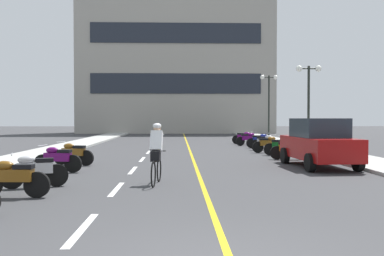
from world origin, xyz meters
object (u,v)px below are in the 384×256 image
at_px(motorcycle_4, 73,153).
at_px(motorcycle_9, 260,140).
at_px(street_lamp_far, 269,92).
at_px(motorcycle_5, 290,149).
at_px(motorcycle_6, 282,146).
at_px(motorcycle_10, 248,139).
at_px(motorcycle_7, 268,144).
at_px(motorcycle_11, 244,137).
at_px(street_lamp_mid, 309,87).
at_px(motorcycle_8, 265,142).
at_px(cyclist_rider, 156,152).
at_px(motorcycle_2, 34,170).
at_px(parked_car_near, 319,143).
at_px(motorcycle_1, 12,177).
at_px(motorcycle_3, 57,158).

bearing_deg(motorcycle_4, motorcycle_9, 45.90).
height_order(street_lamp_far, motorcycle_9, street_lamp_far).
height_order(motorcycle_5, motorcycle_6, same).
height_order(motorcycle_5, motorcycle_10, same).
xyz_separation_m(motorcycle_7, motorcycle_11, (-0.09, 7.62, 0.00)).
bearing_deg(street_lamp_mid, motorcycle_8, -178.95).
xyz_separation_m(street_lamp_mid, motorcycle_10, (-2.76, 4.08, -3.12)).
bearing_deg(motorcycle_11, motorcycle_7, -89.30).
height_order(motorcycle_10, motorcycle_11, same).
distance_m(motorcycle_5, cyclist_rider, 8.82).
bearing_deg(motorcycle_11, motorcycle_8, -87.25).
bearing_deg(street_lamp_far, motorcycle_6, -99.63).
relative_size(motorcycle_2, motorcycle_8, 0.98).
relative_size(parked_car_near, motorcycle_7, 2.53).
distance_m(street_lamp_far, motorcycle_10, 8.66).
height_order(motorcycle_7, motorcycle_11, same).
xyz_separation_m(motorcycle_1, motorcycle_9, (8.84, 16.22, 0.00)).
height_order(street_lamp_mid, motorcycle_7, street_lamp_mid).
bearing_deg(cyclist_rider, motorcycle_9, 68.46).
distance_m(parked_car_near, motorcycle_1, 10.80).
relative_size(motorcycle_10, motorcycle_11, 1.03).
bearing_deg(motorcycle_9, motorcycle_1, -118.58).
bearing_deg(street_lamp_mid, motorcycle_6, -124.40).
xyz_separation_m(motorcycle_3, motorcycle_9, (9.10, 11.56, 0.00)).
height_order(motorcycle_4, motorcycle_11, same).
bearing_deg(motorcycle_9, motorcycle_8, -92.43).
bearing_deg(motorcycle_1, motorcycle_3, 93.29).
height_order(motorcycle_2, motorcycle_3, same).
distance_m(parked_car_near, motorcycle_9, 10.33).
bearing_deg(motorcycle_2, motorcycle_11, 65.82).
bearing_deg(motorcycle_3, motorcycle_10, 57.52).
xyz_separation_m(motorcycle_2, motorcycle_5, (8.69, 7.38, 0.00)).
height_order(motorcycle_3, motorcycle_10, same).
bearing_deg(parked_car_near, motorcycle_9, 91.15).
xyz_separation_m(motorcycle_5, motorcycle_9, (0.12, 7.41, 0.00)).
distance_m(motorcycle_2, motorcycle_10, 18.92).
bearing_deg(motorcycle_7, motorcycle_5, -87.65).
bearing_deg(motorcycle_4, street_lamp_far, 58.37).
distance_m(motorcycle_3, motorcycle_5, 9.89).
bearing_deg(motorcycle_3, motorcycle_11, 60.69).
bearing_deg(motorcycle_10, motorcycle_2, -116.46).
relative_size(motorcycle_3, motorcycle_6, 1.00).
height_order(motorcycle_10, cyclist_rider, cyclist_rider).
relative_size(motorcycle_9, motorcycle_11, 1.04).
bearing_deg(parked_car_near, motorcycle_10, 92.70).
xyz_separation_m(motorcycle_6, motorcycle_11, (-0.38, 9.40, 0.00)).
relative_size(motorcycle_3, motorcycle_4, 1.02).
bearing_deg(motorcycle_11, motorcycle_3, -119.31).
distance_m(street_lamp_far, motorcycle_2, 27.04).
height_order(motorcycle_2, motorcycle_10, same).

